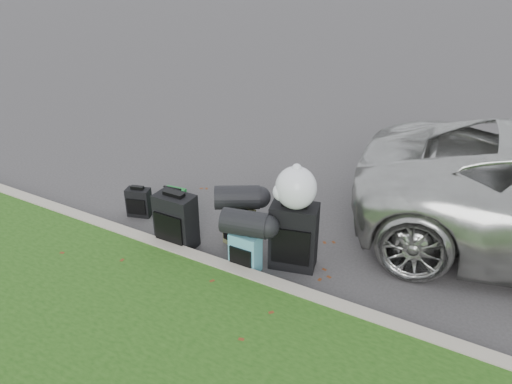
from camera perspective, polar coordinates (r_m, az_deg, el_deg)
The scene contains 12 objects.
ground at distance 7.02m, azimuth -0.10°, elevation -4.83°, with size 120.00×120.00×0.00m, color #383535.
curb at distance 6.27m, azimuth -4.67°, elevation -8.44°, with size 120.00×0.18×0.15m, color #9E937F.
suitcase_small_black at distance 7.58m, azimuth -13.23°, elevation -1.15°, with size 0.35×0.19×0.43m, color black.
suitcase_large_black_left at distance 6.67m, azimuth -9.12°, elevation -3.27°, with size 0.52×0.31×0.75m, color black.
suitcase_olive at distance 6.68m, azimuth -1.92°, elevation -3.97°, with size 0.39×0.24×0.53m, color #45462A.
suitcase_teal at distance 6.18m, azimuth -1.23°, elevation -6.90°, with size 0.36×0.22×0.52m, color teal.
suitcase_large_black_right at distance 6.19m, azimuth 4.33°, elevation -5.04°, with size 0.57×0.34×0.86m, color black.
tote_green at distance 7.57m, azimuth -9.42°, elevation -1.06°, with size 0.33×0.26×0.37m, color #1B7A2D.
tote_navy at distance 7.24m, azimuth -2.10°, elevation -2.52°, with size 0.25×0.20×0.27m, color navy.
duffel_left at distance 6.50m, azimuth -2.16°, elevation -0.62°, with size 0.32×0.32×0.59m, color black.
duffel_right at distance 5.95m, azimuth -1.27°, elevation -3.58°, with size 0.31×0.31×0.56m, color black.
trash_bag at distance 5.84m, azimuth 4.59°, elevation 0.48°, with size 0.50×0.50×0.50m, color white.
Camera 1 is at (2.95, -5.17, 3.71)m, focal length 35.00 mm.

